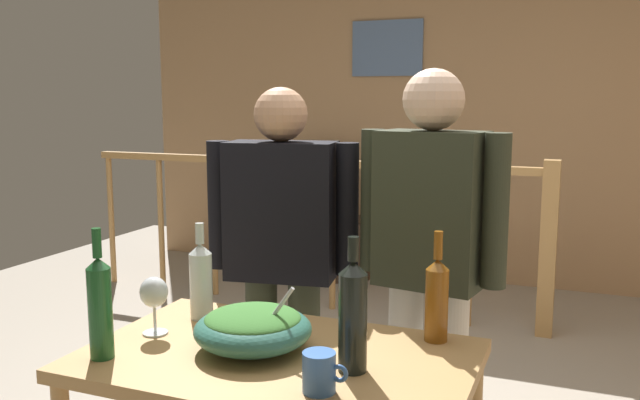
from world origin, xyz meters
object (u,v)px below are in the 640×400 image
framed_picture (387,48)px  flat_screen_tv (317,182)px  stair_railing (365,216)px  wine_bottle_amber (437,298)px  wine_glass (154,294)px  mug_blue (320,372)px  wine_bottle_dark (353,315)px  wine_bottle_clear (201,279)px  person_standing_left (282,245)px  tv_console (318,246)px  person_standing_right (430,250)px  wine_bottle_green (100,306)px  serving_table (278,381)px  salad_bowl (253,327)px

framed_picture → flat_screen_tv: size_ratio=0.89×
stair_railing → framed_picture: bearing=99.4°
framed_picture → wine_bottle_amber: 3.71m
wine_glass → mug_blue: size_ratio=1.53×
wine_bottle_dark → wine_bottle_clear: bearing=160.0°
wine_glass → wine_bottle_dark: size_ratio=0.49×
wine_bottle_dark → mug_blue: size_ratio=3.09×
person_standing_left → wine_bottle_clear: bearing=71.3°
tv_console → person_standing_left: size_ratio=0.59×
person_standing_right → flat_screen_tv: bearing=-50.5°
framed_picture → stair_railing: 1.63m
wine_glass → wine_bottle_green: bearing=-96.3°
wine_glass → mug_blue: wine_glass is taller
serving_table → framed_picture: bearing=101.5°
wine_bottle_amber → mug_blue: 0.52m
wine_glass → wine_bottle_dark: bearing=-3.3°
salad_bowl → wine_bottle_amber: 0.57m
framed_picture → wine_bottle_green: size_ratio=1.55×
tv_console → person_standing_left: (0.94, -2.70, 0.65)m
framed_picture → wine_bottle_dark: framed_picture is taller
person_standing_right → person_standing_left: bearing=9.6°
wine_bottle_clear → serving_table: bearing=-26.9°
stair_railing → flat_screen_tv: size_ratio=5.17×
wine_bottle_clear → stair_railing: bearing=94.5°
tv_console → wine_glass: wine_glass is taller
wine_bottle_green → stair_railing: bearing=92.1°
stair_railing → person_standing_left: 1.93m
tv_console → wine_bottle_green: 3.73m
wine_glass → framed_picture: bearing=94.8°
wine_bottle_dark → wine_bottle_amber: (0.16, 0.31, -0.02)m
framed_picture → mug_blue: bearing=-76.1°
wine_bottle_green → wine_glass: bearing=83.7°
mug_blue → wine_bottle_green: bearing=-177.9°
wine_bottle_clear → person_standing_left: person_standing_left is taller
serving_table → wine_glass: wine_glass is taller
wine_glass → person_standing_left: person_standing_left is taller
stair_railing → wine_glass: (0.13, -2.57, 0.19)m
tv_console → mug_blue: 3.89m
wine_bottle_dark → person_standing_left: bearing=127.6°
stair_railing → person_standing_right: size_ratio=2.15×
stair_railing → wine_bottle_dark: wine_bottle_dark is taller
serving_table → person_standing_right: 0.79m
wine_bottle_green → person_standing_left: size_ratio=0.25×
tv_console → salad_bowl: 3.60m
mug_blue → person_standing_left: size_ratio=0.08×
wine_bottle_dark → person_standing_right: size_ratio=0.24×
mug_blue → person_standing_right: bearing=84.2°
person_standing_right → wine_bottle_green: bearing=59.2°
wine_bottle_green → mug_blue: (0.67, 0.02, -0.10)m
framed_picture → person_standing_right: framed_picture is taller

